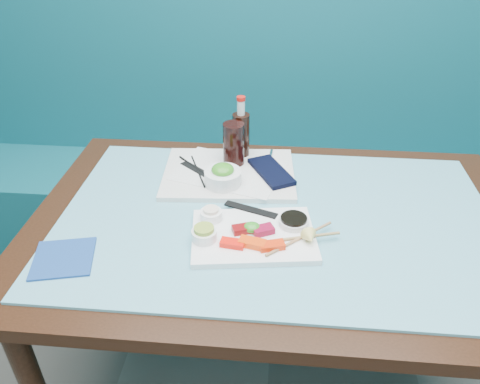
# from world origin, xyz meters

# --- Properties ---
(booth_bench) EXTENTS (3.00, 0.56, 1.17)m
(booth_bench) POSITION_xyz_m (0.00, 2.29, 0.37)
(booth_bench) COLOR #0F5662
(booth_bench) RESTS_ON ground
(dining_table) EXTENTS (1.40, 0.90, 0.75)m
(dining_table) POSITION_xyz_m (0.00, 1.45, 0.67)
(dining_table) COLOR black
(dining_table) RESTS_ON ground
(glass_top) EXTENTS (1.22, 0.76, 0.01)m
(glass_top) POSITION_xyz_m (0.00, 1.45, 0.75)
(glass_top) COLOR #5EA9BD
(glass_top) RESTS_ON dining_table
(sashimi_plate) EXTENTS (0.35, 0.27, 0.02)m
(sashimi_plate) POSITION_xyz_m (-0.06, 1.35, 0.77)
(sashimi_plate) COLOR white
(sashimi_plate) RESTS_ON glass_top
(salmon_left) EXTENTS (0.07, 0.04, 0.01)m
(salmon_left) POSITION_xyz_m (-0.11, 1.29, 0.78)
(salmon_left) COLOR #FF170A
(salmon_left) RESTS_ON sashimi_plate
(salmon_mid) EXTENTS (0.07, 0.05, 0.02)m
(salmon_mid) POSITION_xyz_m (-0.06, 1.30, 0.78)
(salmon_mid) COLOR #FF410A
(salmon_mid) RESTS_ON sashimi_plate
(salmon_right) EXTENTS (0.07, 0.05, 0.02)m
(salmon_right) POSITION_xyz_m (-0.01, 1.29, 0.78)
(salmon_right) COLOR #F23009
(salmon_right) RESTS_ON sashimi_plate
(tuna_left) EXTENTS (0.06, 0.05, 0.02)m
(tuna_left) POSITION_xyz_m (-0.09, 1.35, 0.78)
(tuna_left) COLOR maroon
(tuna_left) RESTS_ON sashimi_plate
(tuna_right) EXTENTS (0.06, 0.05, 0.02)m
(tuna_right) POSITION_xyz_m (-0.03, 1.35, 0.78)
(tuna_right) COLOR maroon
(tuna_right) RESTS_ON sashimi_plate
(seaweed_garnish) EXTENTS (0.05, 0.04, 0.02)m
(seaweed_garnish) POSITION_xyz_m (-0.06, 1.36, 0.79)
(seaweed_garnish) COLOR #309221
(seaweed_garnish) RESTS_ON sashimi_plate
(ramekin_wasabi) EXTENTS (0.08, 0.08, 0.03)m
(ramekin_wasabi) POSITION_xyz_m (-0.18, 1.31, 0.79)
(ramekin_wasabi) COLOR white
(ramekin_wasabi) RESTS_ON sashimi_plate
(wasabi_fill) EXTENTS (0.07, 0.07, 0.01)m
(wasabi_fill) POSITION_xyz_m (-0.18, 1.31, 0.81)
(wasabi_fill) COLOR #8AA435
(wasabi_fill) RESTS_ON ramekin_wasabi
(ramekin_ginger) EXTENTS (0.08, 0.08, 0.03)m
(ramekin_ginger) POSITION_xyz_m (-0.18, 1.40, 0.79)
(ramekin_ginger) COLOR white
(ramekin_ginger) RESTS_ON sashimi_plate
(ginger_fill) EXTENTS (0.05, 0.05, 0.01)m
(ginger_fill) POSITION_xyz_m (-0.18, 1.40, 0.80)
(ginger_fill) COLOR beige
(ginger_fill) RESTS_ON ramekin_ginger
(soy_dish) EXTENTS (0.09, 0.09, 0.02)m
(soy_dish) POSITION_xyz_m (0.05, 1.40, 0.78)
(soy_dish) COLOR silver
(soy_dish) RESTS_ON sashimi_plate
(soy_fill) EXTENTS (0.09, 0.09, 0.01)m
(soy_fill) POSITION_xyz_m (0.05, 1.40, 0.79)
(soy_fill) COLOR black
(soy_fill) RESTS_ON soy_dish
(lemon_wedge) EXTENTS (0.05, 0.04, 0.04)m
(lemon_wedge) POSITION_xyz_m (0.09, 1.32, 0.80)
(lemon_wedge) COLOR #F0DD72
(lemon_wedge) RESTS_ON sashimi_plate
(chopstick_sleeve) EXTENTS (0.16, 0.08, 0.00)m
(chopstick_sleeve) POSITION_xyz_m (-0.07, 1.45, 0.78)
(chopstick_sleeve) COLOR black
(chopstick_sleeve) RESTS_ON sashimi_plate
(wooden_chopstick_a) EXTENTS (0.23, 0.07, 0.01)m
(wooden_chopstick_a) POSITION_xyz_m (0.05, 1.33, 0.78)
(wooden_chopstick_a) COLOR #9B7B49
(wooden_chopstick_a) RESTS_ON sashimi_plate
(wooden_chopstick_b) EXTENTS (0.17, 0.16, 0.01)m
(wooden_chopstick_b) POSITION_xyz_m (0.06, 1.33, 0.78)
(wooden_chopstick_b) COLOR #9E724A
(wooden_chopstick_b) RESTS_ON sashimi_plate
(serving_tray) EXTENTS (0.43, 0.34, 0.02)m
(serving_tray) POSITION_xyz_m (-0.16, 1.66, 0.77)
(serving_tray) COLOR silver
(serving_tray) RESTS_ON glass_top
(paper_placemat) EXTENTS (0.38, 0.31, 0.00)m
(paper_placemat) POSITION_xyz_m (-0.16, 1.66, 0.77)
(paper_placemat) COLOR silver
(paper_placemat) RESTS_ON serving_tray
(seaweed_bowl) EXTENTS (0.13, 0.13, 0.05)m
(seaweed_bowl) POSITION_xyz_m (-0.17, 1.59, 0.80)
(seaweed_bowl) COLOR white
(seaweed_bowl) RESTS_ON serving_tray
(seaweed_salad) EXTENTS (0.08, 0.08, 0.03)m
(seaweed_salad) POSITION_xyz_m (-0.17, 1.59, 0.82)
(seaweed_salad) COLOR #399321
(seaweed_salad) RESTS_ON seaweed_bowl
(cola_glass) EXTENTS (0.09, 0.09, 0.14)m
(cola_glass) POSITION_xyz_m (-0.15, 1.72, 0.84)
(cola_glass) COLOR black
(cola_glass) RESTS_ON serving_tray
(navy_pouch) EXTENTS (0.16, 0.21, 0.01)m
(navy_pouch) POSITION_xyz_m (-0.02, 1.66, 0.78)
(navy_pouch) COLOR black
(navy_pouch) RESTS_ON serving_tray
(fork) EXTENTS (0.02, 0.08, 0.01)m
(fork) POSITION_xyz_m (-0.03, 1.77, 0.78)
(fork) COLOR silver
(fork) RESTS_ON serving_tray
(black_chopstick_a) EXTENTS (0.08, 0.19, 0.01)m
(black_chopstick_a) POSITION_xyz_m (-0.26, 1.65, 0.78)
(black_chopstick_a) COLOR black
(black_chopstick_a) RESTS_ON serving_tray
(black_chopstick_b) EXTENTS (0.17, 0.18, 0.01)m
(black_chopstick_b) POSITION_xyz_m (-0.25, 1.65, 0.78)
(black_chopstick_b) COLOR black
(black_chopstick_b) RESTS_ON serving_tray
(tray_sleeve) EXTENTS (0.14, 0.12, 0.00)m
(tray_sleeve) POSITION_xyz_m (-0.25, 1.65, 0.78)
(tray_sleeve) COLOR black
(tray_sleeve) RESTS_ON serving_tray
(cola_bottle_body) EXTENTS (0.07, 0.07, 0.16)m
(cola_bottle_body) POSITION_xyz_m (-0.13, 1.78, 0.84)
(cola_bottle_body) COLOR black
(cola_bottle_body) RESTS_ON glass_top
(cola_bottle_neck) EXTENTS (0.03, 0.03, 0.05)m
(cola_bottle_neck) POSITION_xyz_m (-0.13, 1.78, 0.94)
(cola_bottle_neck) COLOR silver
(cola_bottle_neck) RESTS_ON cola_bottle_body
(cola_bottle_cap) EXTENTS (0.03, 0.03, 0.01)m
(cola_bottle_cap) POSITION_xyz_m (-0.13, 1.78, 0.98)
(cola_bottle_cap) COLOR red
(cola_bottle_cap) RESTS_ON cola_bottle_neck
(blue_napkin) EXTENTS (0.17, 0.17, 0.01)m
(blue_napkin) POSITION_xyz_m (-0.53, 1.22, 0.76)
(blue_napkin) COLOR navy
(blue_napkin) RESTS_ON glass_top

